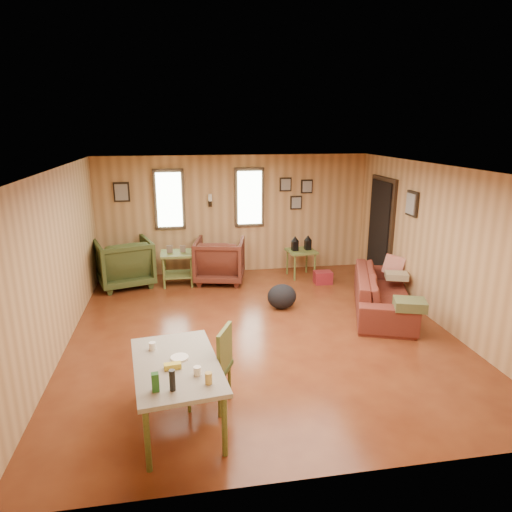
{
  "coord_description": "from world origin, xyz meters",
  "views": [
    {
      "loc": [
        -1.11,
        -6.15,
        2.94
      ],
      "look_at": [
        0.0,
        0.4,
        1.05
      ],
      "focal_mm": 32.0,
      "sensor_mm": 36.0,
      "label": 1
    }
  ],
  "objects": [
    {
      "name": "recliner_green",
      "position": [
        -2.19,
        2.43,
        0.5
      ],
      "size": [
        1.19,
        1.15,
        1.0
      ],
      "primitive_type": "imported",
      "rotation": [
        0.0,
        0.0,
        -2.84
      ],
      "color": "#35421E",
      "rests_on": "ground"
    },
    {
      "name": "dining_chair",
      "position": [
        -0.81,
        -1.8,
        0.52
      ],
      "size": [
        0.56,
        0.56,
        0.93
      ],
      "rotation": [
        0.0,
        0.0,
        -0.42
      ],
      "color": "#35421E",
      "rests_on": "ground"
    },
    {
      "name": "recliner_brown",
      "position": [
        -0.38,
        2.37,
        0.47
      ],
      "size": [
        1.08,
        1.03,
        0.94
      ],
      "primitive_type": "imported",
      "rotation": [
        0.0,
        0.0,
        2.93
      ],
      "color": "#4F2217",
      "rests_on": "ground"
    },
    {
      "name": "sofa_pillows",
      "position": [
        2.31,
        0.19,
        0.51
      ],
      "size": [
        0.96,
        1.91,
        0.39
      ],
      "rotation": [
        0.0,
        0.0,
        -0.32
      ],
      "color": "#4F552F",
      "rests_on": "sofa"
    },
    {
      "name": "cooler",
      "position": [
        1.57,
        1.9,
        0.12
      ],
      "size": [
        0.35,
        0.25,
        0.24
      ],
      "rotation": [
        0.0,
        0.0,
        -0.03
      ],
      "color": "maroon",
      "rests_on": "ground"
    },
    {
      "name": "room",
      "position": [
        0.17,
        0.27,
        1.21
      ],
      "size": [
        5.54,
        6.04,
        2.44
      ],
      "color": "brown",
      "rests_on": "ground"
    },
    {
      "name": "backpack",
      "position": [
        0.51,
        0.8,
        0.21
      ],
      "size": [
        0.59,
        0.53,
        0.42
      ],
      "rotation": [
        0.0,
        0.0,
        -0.4
      ],
      "color": "black",
      "rests_on": "ground"
    },
    {
      "name": "dining_table",
      "position": [
        -1.21,
        -2.05,
        0.63
      ],
      "size": [
        0.98,
        1.45,
        0.89
      ],
      "rotation": [
        0.0,
        0.0,
        0.13
      ],
      "color": "gray",
      "rests_on": "ground"
    },
    {
      "name": "end_table",
      "position": [
        -1.19,
        2.32,
        0.44
      ],
      "size": [
        0.62,
        0.57,
        0.78
      ],
      "rotation": [
        0.0,
        0.0,
        -0.02
      ],
      "color": "olive",
      "rests_on": "ground"
    },
    {
      "name": "sofa",
      "position": [
        2.13,
        0.45,
        0.43
      ],
      "size": [
        1.36,
        2.28,
        0.86
      ],
      "primitive_type": "imported",
      "rotation": [
        0.0,
        0.0,
        1.22
      ],
      "color": "maroon",
      "rests_on": "ground"
    },
    {
      "name": "side_table",
      "position": [
        1.26,
        2.4,
        0.58
      ],
      "size": [
        0.59,
        0.59,
        0.85
      ],
      "rotation": [
        0.0,
        0.0,
        0.12
      ],
      "color": "olive",
      "rests_on": "ground"
    }
  ]
}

